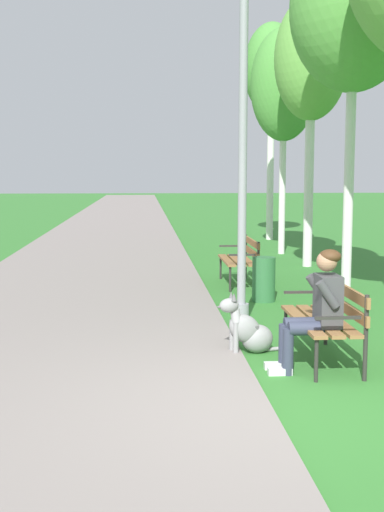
% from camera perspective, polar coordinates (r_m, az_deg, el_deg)
% --- Properties ---
extents(ground_plane, '(120.00, 120.00, 0.00)m').
position_cam_1_polar(ground_plane, '(5.84, 8.40, -13.03)').
color(ground_plane, '#33752D').
extents(paved_path, '(4.25, 60.00, 0.04)m').
position_cam_1_polar(paved_path, '(29.43, -6.31, 3.27)').
color(paved_path, gray).
rests_on(paved_path, ground).
extents(park_bench_near, '(0.55, 1.50, 0.85)m').
position_cam_1_polar(park_bench_near, '(7.21, 11.59, -4.95)').
color(park_bench_near, olive).
rests_on(park_bench_near, ground).
extents(park_bench_mid, '(0.55, 1.50, 0.85)m').
position_cam_1_polar(park_bench_mid, '(11.92, 4.30, -0.05)').
color(park_bench_mid, olive).
rests_on(park_bench_mid, ground).
extents(person_seated_on_near_bench, '(0.74, 0.49, 1.25)m').
position_cam_1_polar(person_seated_on_near_bench, '(6.81, 10.71, -4.21)').
color(person_seated_on_near_bench, '#33384C').
rests_on(person_seated_on_near_bench, ground).
extents(dog_grey, '(0.82, 0.37, 0.71)m').
position_cam_1_polar(dog_grey, '(7.46, 4.90, -6.42)').
color(dog_grey, gray).
rests_on(dog_grey, ground).
extents(lamp_post_near, '(0.24, 0.24, 4.45)m').
position_cam_1_polar(lamp_post_near, '(8.58, 4.38, 9.11)').
color(lamp_post_near, gray).
rests_on(lamp_post_near, ground).
extents(birch_tree_third, '(2.06, 2.18, 6.00)m').
position_cam_1_polar(birch_tree_third, '(11.65, 13.76, 19.99)').
color(birch_tree_third, silver).
rests_on(birch_tree_third, ground).
extents(birch_tree_fourth, '(1.55, 1.69, 5.65)m').
position_cam_1_polar(birch_tree_fourth, '(14.57, 10.24, 16.20)').
color(birch_tree_fourth, silver).
rests_on(birch_tree_fourth, ground).
extents(birch_tree_fifth, '(1.63, 1.52, 5.48)m').
position_cam_1_polar(birch_tree_fifth, '(16.68, 7.92, 14.29)').
color(birch_tree_fifth, silver).
rests_on(birch_tree_fifth, ground).
extents(birch_tree_sixth, '(1.65, 1.70, 6.37)m').
position_cam_1_polar(birch_tree_sixth, '(20.30, 6.88, 15.54)').
color(birch_tree_sixth, silver).
rests_on(birch_tree_sixth, ground).
extents(litter_bin, '(0.36, 0.36, 0.70)m').
position_cam_1_polar(litter_bin, '(10.44, 6.18, -2.00)').
color(litter_bin, '#2D6638').
rests_on(litter_bin, ground).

